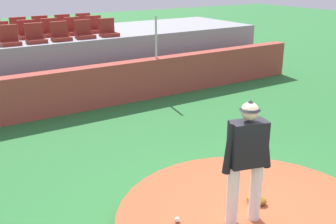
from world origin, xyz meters
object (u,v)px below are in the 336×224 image
stadium_chair_8 (73,29)px  stadium_chair_13 (64,26)px  stadium_chair_2 (60,34)px  stadium_chair_6 (28,33)px  stadium_chair_3 (84,32)px  stadium_chair_5 (1,35)px  stadium_chair_0 (9,39)px  stadium_chair_1 (35,37)px  stadium_chair_4 (108,30)px  stadium_chair_12 (41,27)px  pitcher (247,154)px  fielding_glove (256,200)px  stadium_chair_7 (51,31)px  stadium_chair_9 (95,27)px  baseball (177,220)px  stadium_chair_11 (19,29)px  stadium_chair_14 (85,24)px

stadium_chair_8 → stadium_chair_13: 0.91m
stadium_chair_2 → stadium_chair_6: bearing=-53.0°
stadium_chair_3 → stadium_chair_5: bearing=-22.5°
stadium_chair_0 → stadium_chair_8: same height
stadium_chair_1 → stadium_chair_5: bearing=-51.6°
stadium_chair_5 → stadium_chair_4: bearing=162.9°
stadium_chair_3 → stadium_chair_6: (-1.35, 0.85, 0.00)m
stadium_chair_12 → pitcher: bearing=88.9°
fielding_glove → stadium_chair_1: stadium_chair_1 is taller
stadium_chair_7 → stadium_chair_5: bearing=1.1°
stadium_chair_5 → stadium_chair_7: (1.40, 0.03, 0.00)m
stadium_chair_13 → stadium_chair_7: bearing=51.5°
stadium_chair_8 → stadium_chair_13: (0.03, 0.91, 0.00)m
stadium_chair_3 → stadium_chair_7: same height
stadium_chair_4 → stadium_chair_7: 1.66m
stadium_chair_0 → stadium_chair_12: 2.23m
stadium_chair_5 → stadium_chair_6: (0.71, -0.00, 0.00)m
stadium_chair_4 → stadium_chair_13: bearing=-68.1°
stadium_chair_3 → stadium_chair_9: bearing=-129.2°
baseball → stadium_chair_0: size_ratio=0.15×
stadium_chair_13 → stadium_chair_9: bearing=127.7°
stadium_chair_1 → stadium_chair_11: 1.73m
stadium_chair_2 → stadium_chair_12: same height
stadium_chair_1 → stadium_chair_14: 2.76m
stadium_chair_4 → stadium_chair_2: bearing=0.4°
stadium_chair_14 → stadium_chair_8: bearing=52.0°
pitcher → stadium_chair_5: size_ratio=3.46×
stadium_chair_1 → stadium_chair_2: size_ratio=1.00×
fielding_glove → stadium_chair_1: (-0.98, 7.36, 1.53)m
stadium_chair_6 → stadium_chair_13: same height
pitcher → stadium_chair_6: bearing=109.0°
stadium_chair_3 → stadium_chair_14: bearing=-112.3°
stadium_chair_5 → stadium_chair_11: same height
fielding_glove → stadium_chair_8: (0.40, 8.21, 1.53)m
fielding_glove → stadium_chair_12: size_ratio=0.60×
baseball → stadium_chair_0: bearing=93.2°
fielding_glove → stadium_chair_8: size_ratio=0.60×
baseball → stadium_chair_1: bearing=87.8°
stadium_chair_0 → stadium_chair_9: size_ratio=1.00×
stadium_chair_8 → stadium_chair_5: bearing=-0.3°
stadium_chair_14 → stadium_chair_13: bearing=1.8°
stadium_chair_4 → stadium_chair_6: 2.25m
stadium_chair_14 → stadium_chair_3: bearing=67.7°
stadium_chair_9 → stadium_chair_13: same height
stadium_chair_2 → stadium_chair_7: (0.03, 0.90, 0.00)m
stadium_chair_4 → stadium_chair_11: size_ratio=1.00×
stadium_chair_4 → stadium_chair_12: bearing=-50.9°
stadium_chair_2 → pitcher: bearing=88.7°
stadium_chair_7 → stadium_chair_13: same height
stadium_chair_0 → stadium_chair_4: same height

